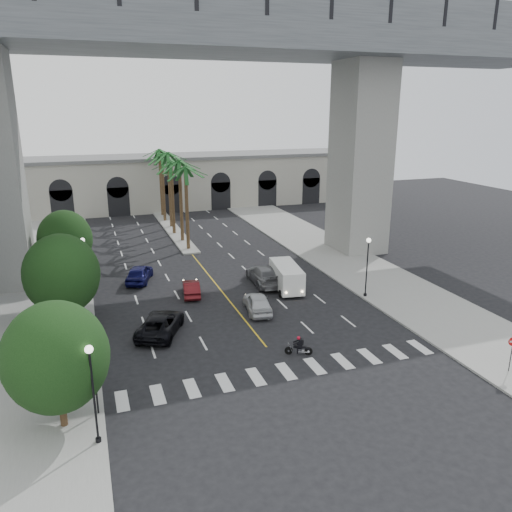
{
  "coord_description": "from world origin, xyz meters",
  "views": [
    {
      "loc": [
        -10.97,
        -27.21,
        15.85
      ],
      "look_at": [
        0.63,
        6.0,
        5.38
      ],
      "focal_mm": 35.0,
      "sensor_mm": 36.0,
      "label": 1
    }
  ],
  "objects_px": {
    "lamp_post_left_far": "(85,262)",
    "car_c": "(160,324)",
    "motorcycle_rider": "(299,346)",
    "lamp_post_left_near": "(93,386)",
    "traffic_signal_near": "(94,374)",
    "traffic_signal_far": "(92,341)",
    "pedestrian_b": "(53,348)",
    "car_a": "(258,303)",
    "car_d": "(264,275)",
    "car_b": "(191,288)",
    "car_e": "(139,273)",
    "pedestrian_a": "(64,367)",
    "cargo_van": "(287,276)",
    "lamp_post_right": "(367,262)",
    "do_not_enter_sign": "(512,347)"
  },
  "relations": [
    {
      "from": "traffic_signal_near",
      "to": "car_a",
      "type": "bearing_deg",
      "value": 39.65
    },
    {
      "from": "car_c",
      "to": "car_e",
      "type": "distance_m",
      "value": 12.12
    },
    {
      "from": "car_a",
      "to": "lamp_post_left_near",
      "type": "bearing_deg",
      "value": 54.22
    },
    {
      "from": "traffic_signal_far",
      "to": "do_not_enter_sign",
      "type": "distance_m",
      "value": 25.52
    },
    {
      "from": "traffic_signal_far",
      "to": "lamp_post_left_near",
      "type": "bearing_deg",
      "value": -90.88
    },
    {
      "from": "car_a",
      "to": "cargo_van",
      "type": "relative_size",
      "value": 0.8
    },
    {
      "from": "car_d",
      "to": "traffic_signal_far",
      "type": "bearing_deg",
      "value": 41.64
    },
    {
      "from": "lamp_post_left_near",
      "to": "traffic_signal_near",
      "type": "relative_size",
      "value": 1.47
    },
    {
      "from": "car_c",
      "to": "cargo_van",
      "type": "bearing_deg",
      "value": -130.83
    },
    {
      "from": "car_d",
      "to": "cargo_van",
      "type": "distance_m",
      "value": 2.58
    },
    {
      "from": "car_d",
      "to": "car_b",
      "type": "bearing_deg",
      "value": 8.46
    },
    {
      "from": "car_a",
      "to": "car_c",
      "type": "xyz_separation_m",
      "value": [
        -8.05,
        -1.53,
        -0.01
      ]
    },
    {
      "from": "pedestrian_a",
      "to": "pedestrian_b",
      "type": "xyz_separation_m",
      "value": [
        -0.72,
        2.93,
        -0.01
      ]
    },
    {
      "from": "motorcycle_rider",
      "to": "car_d",
      "type": "height_order",
      "value": "car_d"
    },
    {
      "from": "car_e",
      "to": "do_not_enter_sign",
      "type": "height_order",
      "value": "do_not_enter_sign"
    },
    {
      "from": "lamp_post_right",
      "to": "car_c",
      "type": "bearing_deg",
      "value": -175.46
    },
    {
      "from": "car_c",
      "to": "car_d",
      "type": "bearing_deg",
      "value": -119.88
    },
    {
      "from": "pedestrian_a",
      "to": "lamp_post_left_far",
      "type": "bearing_deg",
      "value": 84.09
    },
    {
      "from": "traffic_signal_near",
      "to": "car_b",
      "type": "height_order",
      "value": "traffic_signal_near"
    },
    {
      "from": "car_d",
      "to": "do_not_enter_sign",
      "type": "bearing_deg",
      "value": 115.37
    },
    {
      "from": "motorcycle_rider",
      "to": "car_e",
      "type": "bearing_deg",
      "value": 138.11
    },
    {
      "from": "traffic_signal_near",
      "to": "cargo_van",
      "type": "relative_size",
      "value": 0.64
    },
    {
      "from": "traffic_signal_far",
      "to": "car_e",
      "type": "xyz_separation_m",
      "value": [
        4.65,
        17.19,
        -1.69
      ]
    },
    {
      "from": "lamp_post_left_far",
      "to": "car_c",
      "type": "relative_size",
      "value": 0.97
    },
    {
      "from": "lamp_post_right",
      "to": "pedestrian_b",
      "type": "xyz_separation_m",
      "value": [
        -25.14,
        -3.28,
        -2.28
      ]
    },
    {
      "from": "lamp_post_left_near",
      "to": "pedestrian_a",
      "type": "bearing_deg",
      "value": 103.43
    },
    {
      "from": "car_a",
      "to": "car_d",
      "type": "xyz_separation_m",
      "value": [
        2.85,
        6.13,
        0.08
      ]
    },
    {
      "from": "pedestrian_a",
      "to": "lamp_post_right",
      "type": "bearing_deg",
      "value": 14.87
    },
    {
      "from": "traffic_signal_far",
      "to": "pedestrian_b",
      "type": "height_order",
      "value": "traffic_signal_far"
    },
    {
      "from": "traffic_signal_far",
      "to": "cargo_van",
      "type": "relative_size",
      "value": 0.64
    },
    {
      "from": "motorcycle_rider",
      "to": "traffic_signal_near",
      "type": "bearing_deg",
      "value": -144.3
    },
    {
      "from": "lamp_post_left_far",
      "to": "motorcycle_rider",
      "type": "height_order",
      "value": "lamp_post_left_far"
    },
    {
      "from": "lamp_post_left_near",
      "to": "car_c",
      "type": "distance_m",
      "value": 12.79
    },
    {
      "from": "traffic_signal_far",
      "to": "do_not_enter_sign",
      "type": "relative_size",
      "value": 1.48
    },
    {
      "from": "traffic_signal_near",
      "to": "lamp_post_left_near",
      "type": "bearing_deg",
      "value": -92.29
    },
    {
      "from": "lamp_post_left_near",
      "to": "car_a",
      "type": "xyz_separation_m",
      "value": [
        12.9,
        13.11,
        -2.44
      ]
    },
    {
      "from": "lamp_post_left_near",
      "to": "motorcycle_rider",
      "type": "distance_m",
      "value": 14.34
    },
    {
      "from": "motorcycle_rider",
      "to": "pedestrian_a",
      "type": "bearing_deg",
      "value": -162.23
    },
    {
      "from": "lamp_post_left_near",
      "to": "motorcycle_rider",
      "type": "height_order",
      "value": "lamp_post_left_near"
    },
    {
      "from": "car_b",
      "to": "car_d",
      "type": "relative_size",
      "value": 0.68
    },
    {
      "from": "traffic_signal_far",
      "to": "pedestrian_b",
      "type": "xyz_separation_m",
      "value": [
        -2.44,
        3.22,
        -1.57
      ]
    },
    {
      "from": "car_b",
      "to": "cargo_van",
      "type": "distance_m",
      "value": 8.59
    },
    {
      "from": "motorcycle_rider",
      "to": "car_b",
      "type": "distance_m",
      "value": 13.98
    },
    {
      "from": "car_e",
      "to": "cargo_van",
      "type": "bearing_deg",
      "value": 170.41
    },
    {
      "from": "car_d",
      "to": "cargo_van",
      "type": "relative_size",
      "value": 1.05
    },
    {
      "from": "traffic_signal_far",
      "to": "car_c",
      "type": "bearing_deg",
      "value": 46.86
    },
    {
      "from": "lamp_post_left_far",
      "to": "car_b",
      "type": "relative_size",
      "value": 1.33
    },
    {
      "from": "traffic_signal_far",
      "to": "car_d",
      "type": "distance_m",
      "value": 20.25
    },
    {
      "from": "traffic_signal_far",
      "to": "car_b",
      "type": "relative_size",
      "value": 0.9
    },
    {
      "from": "cargo_van",
      "to": "pedestrian_b",
      "type": "relative_size",
      "value": 3.58
    }
  ]
}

